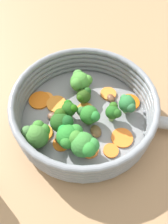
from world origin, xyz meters
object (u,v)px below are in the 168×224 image
(carrot_slice_4, at_px, (130,102))
(carrot_slice_7, at_px, (56,104))
(skillet, at_px, (84,118))
(mushroom_piece_2, at_px, (53,117))
(carrot_slice_8, at_px, (85,110))
(broccoli_floret_7, at_px, (127,104))
(carrot_slice_0, at_px, (46,99))
(carrot_slice_2, at_px, (111,151))
(broccoli_floret_2, at_px, (80,81))
(broccoli_floret_6, at_px, (84,144))
(carrot_slice_3, at_px, (40,100))
(carrot_slice_11, at_px, (43,133))
(carrot_slice_10, at_px, (108,94))
(broccoli_floret_8, at_px, (61,121))
(carrot_slice_5, at_px, (60,142))
(carrot_slice_1, at_px, (90,150))
(mushroom_piece_0, at_px, (111,98))
(mushroom_piece_1, at_px, (59,139))
(broccoli_floret_5, at_px, (113,112))
(broccoli_floret_9, at_px, (69,136))
(broccoli_floret_3, at_px, (84,96))
(broccoli_floret_1, at_px, (89,115))
(carrot_slice_6, at_px, (123,137))
(broccoli_floret_4, at_px, (69,109))
(carrot_slice_9, at_px, (61,109))
(mushroom_piece_3, at_px, (96,131))
(broccoli_floret_0, at_px, (37,134))

(carrot_slice_4, xyz_separation_m, carrot_slice_7, (-0.09, 0.12, 0.00))
(skillet, relative_size, mushroom_piece_2, 10.69)
(carrot_slice_4, height_order, mushroom_piece_2, mushroom_piece_2)
(carrot_slice_8, relative_size, broccoli_floret_7, 0.83)
(carrot_slice_0, bearing_deg, carrot_slice_2, -97.64)
(broccoli_floret_2, relative_size, broccoli_floret_6, 0.84)
(carrot_slice_3, height_order, carrot_slice_11, same)
(carrot_slice_2, bearing_deg, carrot_slice_10, 33.26)
(carrot_slice_0, xyz_separation_m, broccoli_floret_8, (-0.04, -0.08, 0.03))
(carrot_slice_5, bearing_deg, carrot_slice_3, 61.17)
(carrot_slice_0, xyz_separation_m, mushroom_piece_2, (-0.03, -0.04, 0.00))
(carrot_slice_1, height_order, broccoli_floret_8, broccoli_floret_8)
(carrot_slice_7, height_order, broccoli_floret_6, broccoli_floret_6)
(carrot_slice_7, xyz_separation_m, mushroom_piece_0, (0.08, -0.09, 0.00))
(carrot_slice_5, xyz_separation_m, mushroom_piece_2, (0.04, 0.04, 0.00))
(mushroom_piece_0, bearing_deg, mushroom_piece_1, 166.89)
(carrot_slice_3, xyz_separation_m, mushroom_piece_2, (-0.02, -0.05, 0.00))
(carrot_slice_3, height_order, broccoli_floret_5, broccoli_floret_5)
(carrot_slice_1, height_order, carrot_slice_10, same)
(broccoli_floret_9, bearing_deg, broccoli_floret_3, 19.64)
(broccoli_floret_7, bearing_deg, carrot_slice_11, 142.17)
(carrot_slice_1, distance_m, broccoli_floret_6, 0.04)
(broccoli_floret_1, relative_size, broccoli_floret_9, 0.87)
(carrot_slice_6, relative_size, broccoli_floret_4, 0.97)
(carrot_slice_9, distance_m, mushroom_piece_2, 0.03)
(carrot_slice_7, distance_m, carrot_slice_9, 0.02)
(carrot_slice_6, xyz_separation_m, carrot_slice_8, (0.01, 0.09, 0.00))
(carrot_slice_10, xyz_separation_m, broccoli_floret_1, (-0.08, -0.01, 0.02))
(carrot_slice_2, distance_m, mushroom_piece_0, 0.12)
(carrot_slice_2, relative_size, mushroom_piece_3, 1.03)
(carrot_slice_6, bearing_deg, carrot_slice_9, 96.69)
(carrot_slice_6, xyz_separation_m, broccoli_floret_8, (-0.05, 0.10, 0.03))
(carrot_slice_1, relative_size, carrot_slice_11, 0.92)
(carrot_slice_3, bearing_deg, carrot_slice_1, -102.54)
(broccoli_floret_8, distance_m, mushroom_piece_2, 0.04)
(carrot_slice_3, bearing_deg, carrot_slice_0, -33.28)
(mushroom_piece_0, height_order, mushroom_piece_1, same)
(broccoli_floret_0, xyz_separation_m, broccoli_floret_2, (0.15, 0.01, -0.00))
(carrot_slice_8, height_order, mushroom_piece_2, mushroom_piece_2)
(carrot_slice_1, xyz_separation_m, carrot_slice_9, (0.04, 0.10, 0.00))
(broccoli_floret_7, height_order, mushroom_piece_1, broccoli_floret_7)
(broccoli_floret_0, bearing_deg, carrot_slice_0, 33.73)
(carrot_slice_6, bearing_deg, mushroom_piece_1, 127.37)
(carrot_slice_5, xyz_separation_m, broccoli_floret_7, (0.13, -0.07, 0.02))
(broccoli_floret_7, distance_m, mushroom_piece_3, 0.08)
(broccoli_floret_4, bearing_deg, carrot_slice_0, 85.27)
(carrot_slice_2, relative_size, carrot_slice_5, 0.88)
(carrot_slice_6, height_order, broccoli_floret_2, broccoli_floret_2)
(carrot_slice_0, xyz_separation_m, broccoli_floret_1, (0.00, -0.11, 0.03))
(carrot_slice_3, height_order, broccoli_floret_4, broccoli_floret_4)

